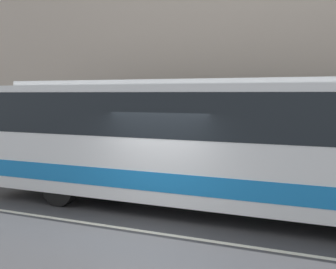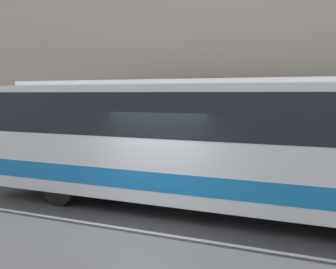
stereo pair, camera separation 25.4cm
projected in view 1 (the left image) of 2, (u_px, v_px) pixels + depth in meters
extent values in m
plane|color=#38383A|center=(139.00, 231.00, 10.01)|extent=(60.00, 60.00, 0.00)
cube|color=gray|center=(222.00, 185.00, 14.71)|extent=(60.00, 2.51, 0.14)
cube|color=#2D2B28|center=(234.00, 139.00, 15.71)|extent=(60.00, 0.06, 2.80)
cube|color=beige|center=(139.00, 231.00, 10.01)|extent=(54.00, 0.14, 0.01)
cube|color=white|center=(196.00, 141.00, 11.61)|extent=(11.60, 2.54, 2.79)
cube|color=#1972BF|center=(196.00, 175.00, 11.69)|extent=(11.55, 2.57, 0.45)
cube|color=black|center=(197.00, 114.00, 11.55)|extent=(11.26, 2.56, 1.06)
cube|color=white|center=(197.00, 82.00, 11.48)|extent=(9.86, 2.16, 0.12)
cylinder|color=black|center=(60.00, 187.00, 12.21)|extent=(0.99, 0.28, 0.99)
cylinder|color=black|center=(107.00, 174.00, 14.20)|extent=(0.99, 0.28, 0.99)
cylinder|color=#1E5933|center=(258.00, 165.00, 13.82)|extent=(0.36, 0.36, 1.38)
sphere|color=tan|center=(259.00, 137.00, 13.75)|extent=(0.25, 0.25, 0.25)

